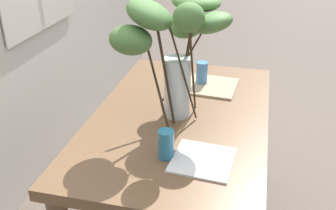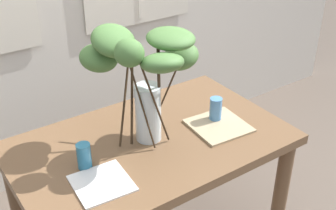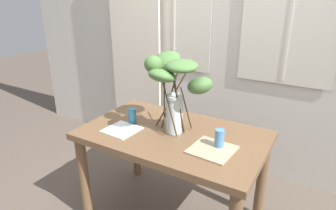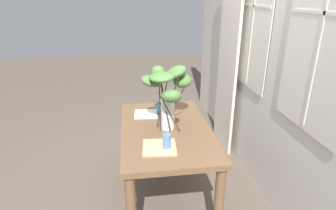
% 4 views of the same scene
% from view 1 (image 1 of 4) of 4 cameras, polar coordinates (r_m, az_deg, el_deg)
% --- Properties ---
extents(dining_table, '(1.30, 0.80, 0.75)m').
position_cam_1_polar(dining_table, '(1.87, 1.78, -4.56)').
color(dining_table, brown).
rests_on(dining_table, ground).
extents(vase_with_branches, '(0.56, 0.53, 0.59)m').
position_cam_1_polar(vase_with_branches, '(1.66, 1.03, 9.78)').
color(vase_with_branches, silver).
rests_on(vase_with_branches, dining_table).
extents(drinking_glass_blue_left, '(0.06, 0.06, 0.12)m').
position_cam_1_polar(drinking_glass_blue_left, '(1.49, -0.28, -5.76)').
color(drinking_glass_blue_left, teal).
rests_on(drinking_glass_blue_left, dining_table).
extents(drinking_glass_blue_right, '(0.06, 0.06, 0.13)m').
position_cam_1_polar(drinking_glass_blue_right, '(2.10, 4.96, 4.62)').
color(drinking_glass_blue_right, '#4C84BC').
rests_on(drinking_glass_blue_right, dining_table).
extents(plate_square_left, '(0.24, 0.24, 0.01)m').
position_cam_1_polar(plate_square_left, '(1.51, 5.07, -8.01)').
color(plate_square_left, white).
rests_on(plate_square_left, dining_table).
extents(plate_square_right, '(0.28, 0.28, 0.01)m').
position_cam_1_polar(plate_square_right, '(2.10, 6.30, 2.78)').
color(plate_square_right, tan).
rests_on(plate_square_right, dining_table).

